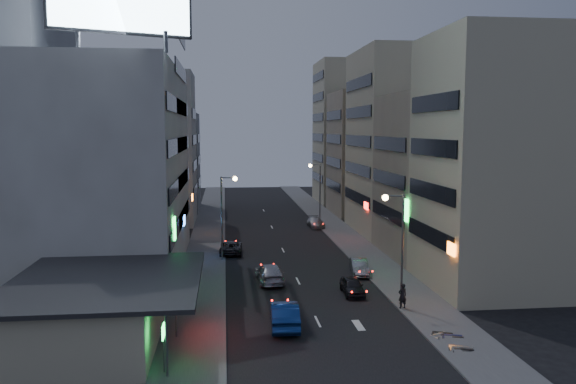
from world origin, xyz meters
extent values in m
plane|color=black|center=(0.00, 0.00, 0.00)|extent=(180.00, 180.00, 0.00)
cube|color=#4C4C4F|center=(-8.00, 30.00, 0.06)|extent=(4.00, 120.00, 0.12)
cube|color=#4C4C4F|center=(8.00, 30.00, 0.06)|extent=(4.00, 120.00, 0.12)
cube|color=tan|center=(-14.00, 2.00, 1.80)|extent=(8.00, 12.00, 3.60)
cube|color=black|center=(-13.00, 2.00, 3.75)|extent=(11.00, 13.00, 0.25)
cube|color=black|center=(-8.90, 2.00, 3.10)|extent=(0.12, 4.00, 0.90)
cube|color=#FF1E14|center=(-8.82, 2.00, 3.10)|extent=(0.04, 3.70, 0.70)
cube|color=beige|center=(-17.00, 20.00, 9.00)|extent=(14.00, 24.00, 18.00)
cube|color=gray|center=(-26.00, 23.00, 17.00)|extent=(10.00, 14.00, 34.00)
cube|color=tan|center=(15.00, 10.50, 10.00)|extent=(10.00, 11.00, 20.00)
cube|color=gray|center=(15.50, 22.00, 8.00)|extent=(11.00, 12.00, 16.00)
cube|color=tan|center=(15.00, 35.00, 11.00)|extent=(10.00, 14.00, 22.00)
cube|color=beige|center=(-15.50, 45.00, 10.00)|extent=(11.00, 10.00, 20.00)
cube|color=gray|center=(-16.00, 58.00, 7.50)|extent=(12.00, 10.00, 15.00)
cube|color=gray|center=(15.50, 50.00, 9.00)|extent=(11.00, 12.00, 18.00)
cube|color=tan|center=(16.00, 64.00, 12.00)|extent=(12.00, 12.00, 24.00)
cylinder|color=#595B60|center=(-16.00, 10.00, 18.75)|extent=(0.30, 0.30, 1.50)
cylinder|color=#595B60|center=(-10.00, 10.00, 18.75)|extent=(0.30, 0.30, 1.50)
cylinder|color=#595B60|center=(6.30, 6.00, 4.12)|extent=(0.16, 0.16, 8.00)
cylinder|color=#595B60|center=(5.60, 6.00, 8.02)|extent=(1.40, 0.10, 0.10)
sphere|color=#FFD88C|center=(5.00, 6.00, 7.92)|extent=(0.44, 0.44, 0.44)
cylinder|color=#595B60|center=(-6.30, 22.00, 4.12)|extent=(0.16, 0.16, 8.00)
cylinder|color=#595B60|center=(-5.60, 22.00, 8.02)|extent=(1.40, 0.10, 0.10)
sphere|color=#FFD88C|center=(-5.00, 22.00, 7.92)|extent=(0.44, 0.44, 0.44)
cylinder|color=#595B60|center=(6.30, 40.00, 4.12)|extent=(0.16, 0.16, 8.00)
cylinder|color=#595B60|center=(5.60, 40.00, 8.02)|extent=(1.40, 0.10, 0.10)
sphere|color=#FFD88C|center=(5.00, 40.00, 7.92)|extent=(0.44, 0.44, 0.44)
imported|color=black|center=(3.65, 9.79, 0.64)|extent=(1.59, 3.79, 1.28)
imported|color=gray|center=(5.60, 15.52, 0.67)|extent=(1.92, 4.18, 1.33)
imported|color=#2B2C31|center=(-5.43, 25.00, 0.66)|extent=(2.35, 4.80, 1.31)
imported|color=gray|center=(5.60, 39.09, 0.64)|extent=(1.94, 4.48, 1.28)
imported|color=navy|center=(-2.28, 3.30, 0.82)|extent=(1.97, 5.07, 1.65)
imported|color=#ACADB5|center=(-2.36, 13.92, 0.75)|extent=(2.30, 5.24, 1.50)
imported|color=black|center=(6.30, 5.74, 1.00)|extent=(0.72, 0.55, 1.76)
camera|label=1|loc=(-5.97, -31.30, 12.63)|focal=35.00mm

